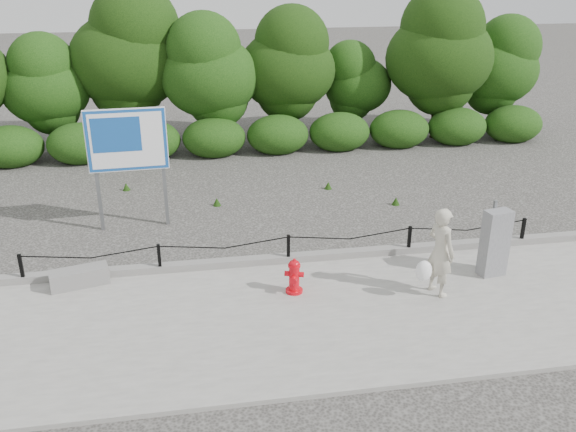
# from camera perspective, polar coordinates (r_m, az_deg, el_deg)

# --- Properties ---
(ground) EXTENTS (90.00, 90.00, 0.00)m
(ground) POSITION_cam_1_polar(r_m,az_deg,el_deg) (12.20, 0.03, -4.70)
(ground) COLOR #2D2B28
(ground) RESTS_ON ground
(sidewalk) EXTENTS (14.00, 4.00, 0.08)m
(sidewalk) POSITION_cam_1_polar(r_m,az_deg,el_deg) (10.47, 1.91, -9.50)
(sidewalk) COLOR gray
(sidewalk) RESTS_ON ground
(curb) EXTENTS (14.00, 0.22, 0.14)m
(curb) POSITION_cam_1_polar(r_m,az_deg,el_deg) (12.17, -0.01, -3.97)
(curb) COLOR slate
(curb) RESTS_ON sidewalk
(chain_barrier) EXTENTS (10.06, 0.06, 0.60)m
(chain_barrier) POSITION_cam_1_polar(r_m,az_deg,el_deg) (11.99, 0.03, -2.77)
(chain_barrier) COLOR black
(chain_barrier) RESTS_ON sidewalk
(treeline) EXTENTS (20.43, 3.93, 4.93)m
(treeline) POSITION_cam_1_polar(r_m,az_deg,el_deg) (19.87, -4.90, 14.07)
(treeline) COLOR black
(treeline) RESTS_ON ground
(fire_hydrant) EXTENTS (0.39, 0.40, 0.67)m
(fire_hydrant) POSITION_cam_1_polar(r_m,az_deg,el_deg) (10.98, 0.58, -5.68)
(fire_hydrant) COLOR red
(fire_hydrant) RESTS_ON sidewalk
(pedestrian) EXTENTS (0.79, 0.70, 1.65)m
(pedestrian) POSITION_cam_1_polar(r_m,az_deg,el_deg) (11.05, 14.00, -3.37)
(pedestrian) COLOR #B7B09D
(pedestrian) RESTS_ON sidewalk
(concrete_block) EXTENTS (1.10, 0.61, 0.33)m
(concrete_block) POSITION_cam_1_polar(r_m,az_deg,el_deg) (11.91, -18.94, -5.43)
(concrete_block) COLOR slate
(concrete_block) RESTS_ON sidewalk
(utility_cabinet) EXTENTS (0.54, 0.40, 1.44)m
(utility_cabinet) POSITION_cam_1_polar(r_m,az_deg,el_deg) (12.09, 18.78, -2.40)
(utility_cabinet) COLOR gray
(utility_cabinet) RESTS_ON sidewalk
(advertising_sign) EXTENTS (1.72, 0.21, 2.75)m
(advertising_sign) POSITION_cam_1_polar(r_m,az_deg,el_deg) (13.69, -14.82, 6.40)
(advertising_sign) COLOR slate
(advertising_sign) RESTS_ON ground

